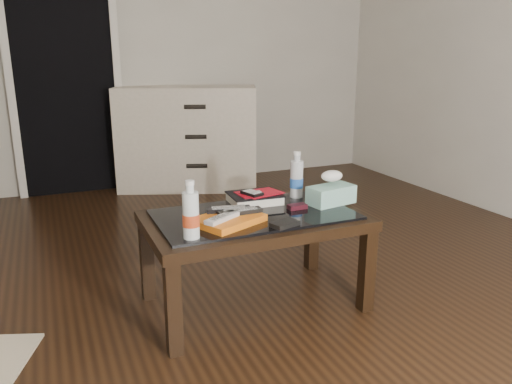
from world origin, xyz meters
TOP-DOWN VIEW (x-y plane):
  - ground at (0.00, 0.00)m, footprint 5.00×5.00m
  - doorway at (-0.40, 2.47)m, footprint 0.90×0.08m
  - coffee_table at (0.25, -0.03)m, footprint 1.00×0.60m
  - dresser at (0.56, 2.23)m, footprint 1.30×0.90m
  - magazines at (0.09, -0.11)m, footprint 0.34×0.31m
  - remote_silver at (0.06, -0.14)m, footprint 0.20×0.15m
  - remote_black_front at (0.15, -0.10)m, footprint 0.20×0.05m
  - remote_black_back at (0.11, -0.04)m, footprint 0.21×0.09m
  - textbook at (0.31, 0.13)m, footprint 0.26×0.21m
  - dvd_mailers at (0.33, 0.13)m, footprint 0.20×0.15m
  - ipod at (0.29, 0.10)m, footprint 0.09×0.12m
  - flip_phone at (0.46, -0.05)m, footprint 0.09×0.05m
  - wallet at (0.30, -0.24)m, footprint 0.13×0.10m
  - water_bottle_left at (-0.11, -0.22)m, footprint 0.07×0.07m
  - water_bottle_right at (0.55, 0.14)m, footprint 0.08×0.08m
  - tissue_box at (0.65, -0.04)m, footprint 0.25×0.16m

SIDE VIEW (x-z plane):
  - ground at x=0.00m, z-range 0.00..0.00m
  - coffee_table at x=0.25m, z-range 0.17..0.63m
  - dresser at x=0.56m, z-range 0.00..0.90m
  - wallet at x=0.30m, z-range 0.46..0.48m
  - flip_phone at x=0.46m, z-range 0.46..0.48m
  - magazines at x=0.09m, z-range 0.46..0.49m
  - textbook at x=0.31m, z-range 0.46..0.51m
  - remote_silver at x=0.06m, z-range 0.49..0.51m
  - remote_black_front at x=0.15m, z-range 0.49..0.51m
  - remote_black_back at x=0.11m, z-range 0.49..0.51m
  - tissue_box at x=0.65m, z-range 0.46..0.55m
  - dvd_mailers at x=0.33m, z-range 0.51..0.51m
  - ipod at x=0.29m, z-range 0.51..0.53m
  - water_bottle_left at x=-0.11m, z-range 0.46..0.70m
  - water_bottle_right at x=0.55m, z-range 0.46..0.70m
  - doorway at x=-0.40m, z-range -0.01..2.06m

